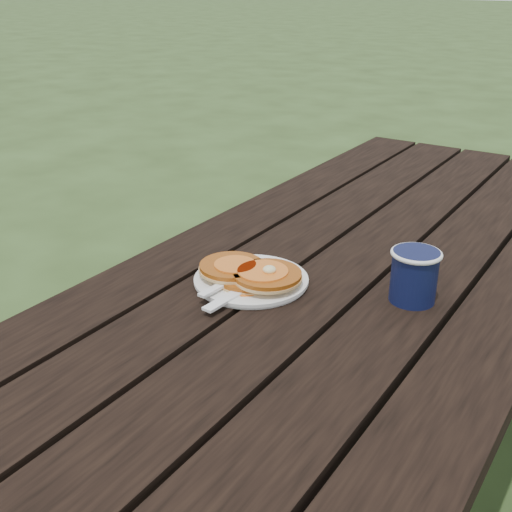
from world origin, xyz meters
The scene contains 6 objects.
picnic_table centered at (0.00, 0.00, 0.37)m, with size 1.36×1.80×0.75m.
plate centered at (-0.11, -0.27, 0.76)m, with size 0.20×0.20×0.01m, color white.
pancake_stack centered at (-0.11, -0.28, 0.77)m, with size 0.19×0.13×0.04m.
knife centered at (-0.10, -0.32, 0.76)m, with size 0.02×0.18×0.01m, color white.
fork centered at (-0.13, -0.33, 0.77)m, with size 0.03×0.16×0.01m, color white, non-canonical shape.
coffee_cup centered at (0.16, -0.17, 0.80)m, with size 0.09×0.09×0.09m.
Camera 1 is at (0.47, -1.14, 1.27)m, focal length 45.00 mm.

